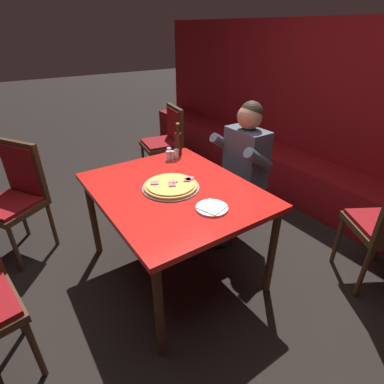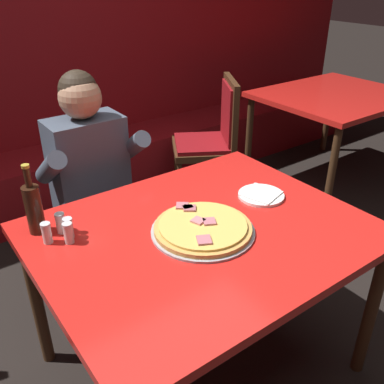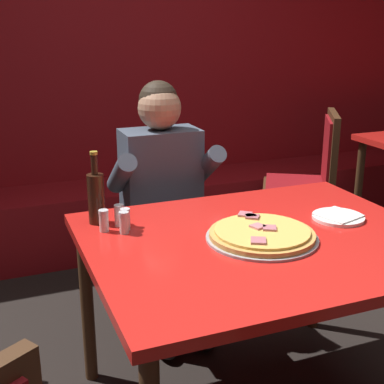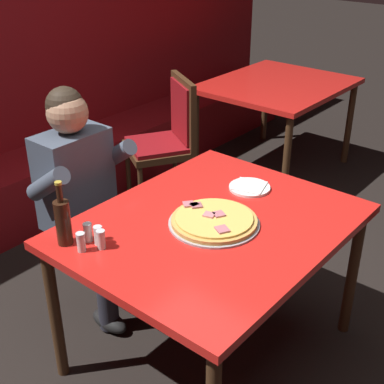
% 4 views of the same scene
% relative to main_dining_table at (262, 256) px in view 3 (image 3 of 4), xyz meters
% --- Properties ---
extents(booth_wall_panel, '(6.80, 0.16, 1.90)m').
position_rel_main_dining_table_xyz_m(booth_wall_panel, '(0.00, 2.18, 0.25)').
color(booth_wall_panel, maroon).
rests_on(booth_wall_panel, ground_plane).
extents(booth_bench, '(6.46, 0.48, 0.46)m').
position_rel_main_dining_table_xyz_m(booth_bench, '(0.00, 1.86, -0.47)').
color(booth_bench, maroon).
rests_on(booth_bench, ground_plane).
extents(main_dining_table, '(1.30, 1.05, 0.77)m').
position_rel_main_dining_table_xyz_m(main_dining_table, '(0.00, 0.00, 0.00)').
color(main_dining_table, '#422816').
rests_on(main_dining_table, ground_plane).
extents(pizza, '(0.41, 0.41, 0.05)m').
position_rel_main_dining_table_xyz_m(pizza, '(-0.01, -0.01, 0.09)').
color(pizza, '#9E9EA3').
rests_on(pizza, main_dining_table).
extents(plate_white_paper, '(0.21, 0.21, 0.02)m').
position_rel_main_dining_table_xyz_m(plate_white_paper, '(0.38, 0.06, 0.08)').
color(plate_white_paper, white).
rests_on(plate_white_paper, main_dining_table).
extents(beer_bottle, '(0.07, 0.07, 0.29)m').
position_rel_main_dining_table_xyz_m(beer_bottle, '(-0.54, 0.38, 0.19)').
color(beer_bottle, black).
rests_on(beer_bottle, main_dining_table).
extents(shaker_black_pepper, '(0.04, 0.04, 0.09)m').
position_rel_main_dining_table_xyz_m(shaker_black_pepper, '(-0.53, 0.28, 0.12)').
color(shaker_black_pepper, silver).
rests_on(shaker_black_pepper, main_dining_table).
extents(shaker_oregano, '(0.04, 0.04, 0.09)m').
position_rel_main_dining_table_xyz_m(shaker_oregano, '(-0.47, 0.31, 0.12)').
color(shaker_oregano, silver).
rests_on(shaker_oregano, main_dining_table).
extents(shaker_red_pepper_flakes, '(0.04, 0.04, 0.09)m').
position_rel_main_dining_table_xyz_m(shaker_red_pepper_flakes, '(-0.47, 0.23, 0.12)').
color(shaker_red_pepper_flakes, silver).
rests_on(shaker_red_pepper_flakes, main_dining_table).
extents(shaker_parmesan, '(0.04, 0.04, 0.09)m').
position_rel_main_dining_table_xyz_m(shaker_parmesan, '(-0.45, 0.26, 0.12)').
color(shaker_parmesan, silver).
rests_on(shaker_parmesan, main_dining_table).
extents(diner_seated_blue_shirt, '(0.53, 0.53, 1.27)m').
position_rel_main_dining_table_xyz_m(diner_seated_blue_shirt, '(-0.12, 0.74, 0.01)').
color(diner_seated_blue_shirt, black).
rests_on(diner_seated_blue_shirt, ground_plane).
extents(dining_chair_far_left, '(0.60, 0.60, 1.00)m').
position_rel_main_dining_table_xyz_m(dining_chair_far_left, '(1.02, 1.20, -0.12)').
color(dining_chair_far_left, '#422816').
rests_on(dining_chair_far_left, ground_plane).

